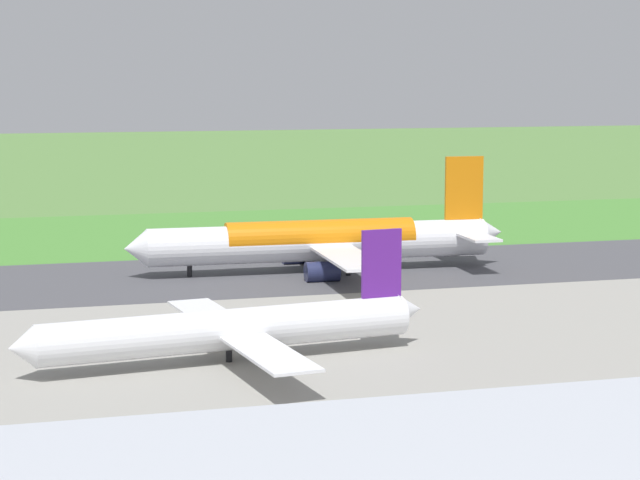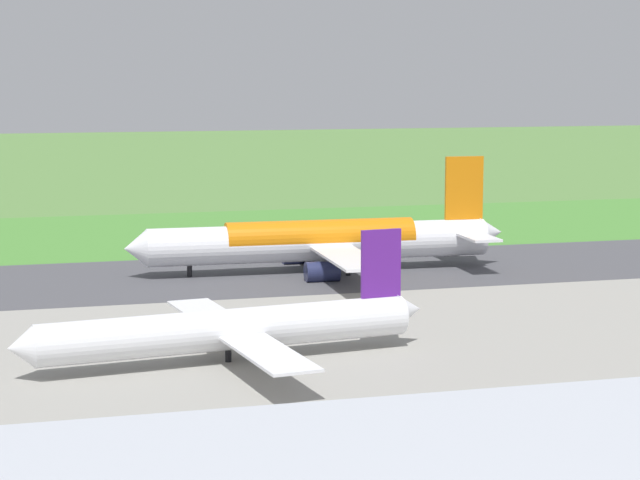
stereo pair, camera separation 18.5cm
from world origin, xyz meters
name	(u,v)px [view 2 (the right image)]	position (x,y,z in m)	size (l,w,h in m)	color
ground_plane	(291,273)	(0.00, 0.00, 0.00)	(800.00, 800.00, 0.00)	#547F3D
runway_asphalt	(291,273)	(0.00, 0.00, 0.03)	(600.00, 33.30, 0.06)	#47474C
apron_concrete	(421,362)	(0.00, 52.24, 0.03)	(440.00, 110.00, 0.05)	gray
grass_verge_foreground	(242,239)	(0.00, -34.14, 0.02)	(600.00, 80.00, 0.04)	#478534
airliner_main	(323,241)	(-4.54, 0.01, 4.35)	(54.07, 44.16, 15.88)	white
airliner_parked_mid	(230,329)	(17.53, 47.20, 3.29)	(41.30, 33.89, 12.06)	white
no_stopping_sign	(237,233)	(1.30, -32.54, 1.37)	(0.60, 0.10, 2.29)	slate
traffic_cone_orange	(189,240)	(9.03, -34.14, 0.28)	(0.40, 0.40, 0.55)	orange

